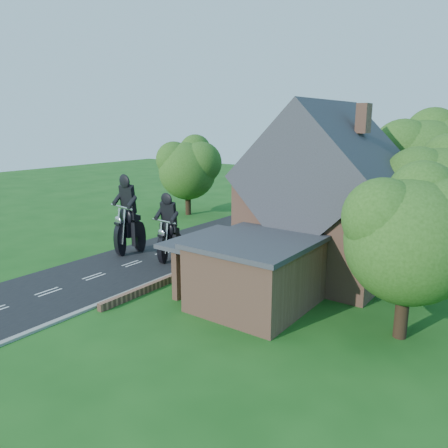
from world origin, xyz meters
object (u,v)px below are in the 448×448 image
Objects in this scene: garden_wall at (230,254)px; motorcycle_lead at (170,251)px; annex at (254,271)px; motorcycle_follow at (130,242)px; house at (324,202)px.

motorcycle_lead is at bearing -130.07° from garden_wall.
annex is (5.57, -5.80, 1.57)m from garden_wall.
annex reaches higher than motorcycle_follow.
house is 7.30m from annex.
motorcycle_follow is (-12.27, -4.52, -3.50)m from house.
motorcycle_follow reaches higher than garden_wall.
garden_wall is 7.05m from motorcycle_follow.
motorcycle_lead is at bearing 162.13° from annex.
annex reaches higher than garden_wall.
garden_wall is 12.22× the size of motorcycle_follow.
house is 5.69× the size of motorcycle_follow.
annex is 8.70m from motorcycle_lead.
motorcycle_lead is (-8.84, -4.15, -3.65)m from house.
annex reaches higher than motorcycle_lead.
garden_wall is at bearing -125.97° from motorcycle_lead.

